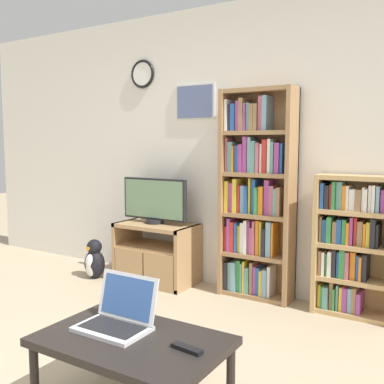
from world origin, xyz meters
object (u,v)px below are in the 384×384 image
bookshelf_short (351,244)px  laptop (119,315)px  bookshelf_tall (255,198)px  tv_stand (156,253)px  penguin_figurine (94,261)px  remote_near_laptop (187,349)px  television (155,201)px  coffee_table (132,346)px

bookshelf_short → laptop: bearing=-111.7°
bookshelf_tall → bookshelf_short: size_ratio=1.64×
tv_stand → bookshelf_short: 1.81m
tv_stand → bookshelf_short: bearing=4.3°
bookshelf_tall → penguin_figurine: (-1.58, -0.35, -0.70)m
laptop → remote_near_laptop: (0.44, -0.04, -0.05)m
television → coffee_table: 2.23m
tv_stand → television: size_ratio=1.09×
tv_stand → penguin_figurine: tv_stand is taller
bookshelf_tall → remote_near_laptop: bookshelf_tall is taller
coffee_table → tv_stand: bearing=123.0°
remote_near_laptop → penguin_figurine: remote_near_laptop is taller
bookshelf_tall → remote_near_laptop: (0.51, -1.92, -0.46)m
television → laptop: bearing=-58.9°
television → remote_near_laptop: 2.38m
television → remote_near_laptop: television is taller
bookshelf_tall → laptop: (0.07, -1.88, -0.41)m
bookshelf_tall → penguin_figurine: size_ratio=4.60×
tv_stand → bookshelf_tall: 1.14m
tv_stand → television: 0.51m
bookshelf_tall → coffee_table: bookshelf_tall is taller
bookshelf_tall → bookshelf_short: bookshelf_tall is taller
tv_stand → remote_near_laptop: bearing=-50.3°
laptop → television: bearing=121.1°
bookshelf_tall → remote_near_laptop: 2.04m
bookshelf_short → television: bearing=-176.5°
bookshelf_tall → bookshelf_short: (0.82, -0.00, -0.31)m
bookshelf_short → remote_near_laptop: size_ratio=6.74×
remote_near_laptop → penguin_figurine: bearing=-120.7°
television → penguin_figurine: size_ratio=1.79×
coffee_table → penguin_figurine: coffee_table is taller
bookshelf_short → coffee_table: size_ratio=1.21×
coffee_table → laptop: 0.18m
tv_stand → television: bearing=139.3°
bookshelf_tall → bookshelf_short: bearing=-0.1°
laptop → penguin_figurine: laptop is taller
bookshelf_tall → remote_near_laptop: bearing=-75.2°
bookshelf_tall → remote_near_laptop: size_ratio=11.04×
tv_stand → laptop: size_ratio=2.10×
television → coffee_table: bearing=-56.7°
coffee_table → remote_near_laptop: bearing=4.2°
bookshelf_tall → laptop: 1.93m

